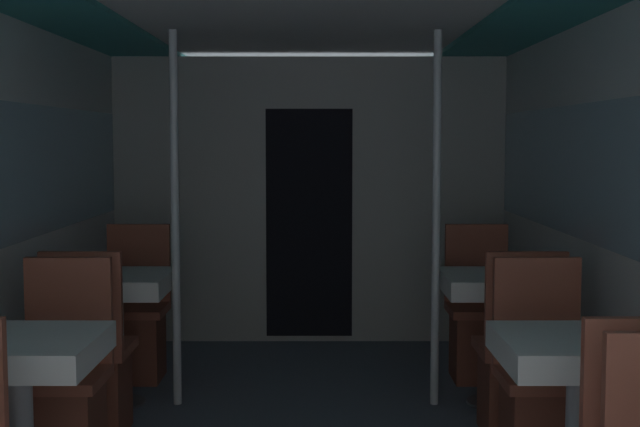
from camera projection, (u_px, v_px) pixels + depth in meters
bulkhead_far at (312, 201)px, 6.64m from camera, size 2.90×0.09×2.12m
dining_table_left_1 at (22, 365)px, 3.45m from camera, size 0.62×0.62×0.75m
chair_left_far_1 at (64, 408)px, 4.02m from camera, size 0.40×0.40×0.97m
dining_table_left_2 at (117, 293)px, 5.05m from camera, size 0.62×0.62×0.75m
chair_left_near_2 at (94, 377)px, 4.54m from camera, size 0.40×0.40×0.97m
chair_left_far_2 at (138, 331)px, 5.62m from camera, size 0.40×0.40×0.97m
support_pole_left_2 at (178, 220)px, 5.02m from camera, size 0.05×0.05×2.12m
dining_table_right_1 at (583, 365)px, 3.45m from camera, size 0.62×0.62×0.75m
chair_right_far_1 at (546, 408)px, 4.01m from camera, size 0.40×0.40×0.97m
dining_table_right_2 at (500, 293)px, 5.05m from camera, size 0.62×0.62×0.75m
chair_right_near_2 at (520, 378)px, 4.53m from camera, size 0.40×0.40×0.97m
chair_right_far_2 at (482, 332)px, 5.61m from camera, size 0.40×0.40×0.97m
support_pole_right_2 at (439, 220)px, 5.01m from camera, size 0.05×0.05×2.12m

